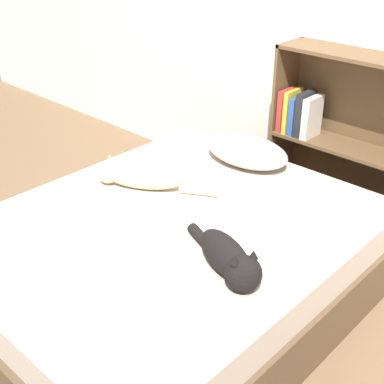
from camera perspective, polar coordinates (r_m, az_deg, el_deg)
name	(u,v)px	position (r m, az deg, el deg)	size (l,w,h in m)	color
ground_plane	(173,299)	(2.72, -2.05, -11.34)	(8.00, 8.00, 0.00)	brown
wall_back	(342,4)	(3.22, 15.68, 18.71)	(8.00, 0.06, 2.50)	white
bed	(172,263)	(2.59, -2.14, -7.53)	(1.53, 1.87, 0.45)	brown
pillow	(247,151)	(3.01, 5.86, 4.38)	(0.51, 0.32, 0.14)	beige
cat_light	(140,175)	(2.73, -5.59, 1.83)	(0.58, 0.38, 0.15)	beige
cat_dark	(230,259)	(2.10, 4.04, -7.18)	(0.49, 0.25, 0.16)	black
bookshelf	(342,139)	(3.21, 15.74, 5.46)	(0.87, 0.26, 1.05)	brown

